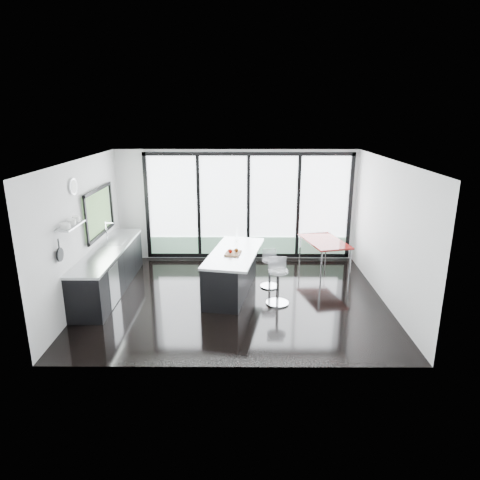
{
  "coord_description": "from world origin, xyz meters",
  "views": [
    {
      "loc": [
        0.14,
        -8.08,
        3.66
      ],
      "look_at": [
        0.1,
        0.3,
        1.15
      ],
      "focal_mm": 32.0,
      "sensor_mm": 36.0,
      "label": 1
    }
  ],
  "objects_px": {
    "bar_stool_near": "(278,287)",
    "island": "(231,271)",
    "bar_stool_far": "(270,273)",
    "red_table": "(324,256)"
  },
  "relations": [
    {
      "from": "island",
      "to": "bar_stool_far",
      "type": "bearing_deg",
      "value": 17.49
    },
    {
      "from": "bar_stool_far",
      "to": "island",
      "type": "bearing_deg",
      "value": -165.81
    },
    {
      "from": "island",
      "to": "bar_stool_near",
      "type": "xyz_separation_m",
      "value": [
        0.93,
        -0.6,
        -0.1
      ]
    },
    {
      "from": "red_table",
      "to": "bar_stool_far",
      "type": "bearing_deg",
      "value": -143.14
    },
    {
      "from": "bar_stool_near",
      "to": "bar_stool_far",
      "type": "height_order",
      "value": "bar_stool_near"
    },
    {
      "from": "red_table",
      "to": "bar_stool_near",
      "type": "bearing_deg",
      "value": -123.6
    },
    {
      "from": "bar_stool_near",
      "to": "bar_stool_far",
      "type": "bearing_deg",
      "value": 94.13
    },
    {
      "from": "island",
      "to": "bar_stool_far",
      "type": "height_order",
      "value": "island"
    },
    {
      "from": "bar_stool_near",
      "to": "island",
      "type": "bearing_deg",
      "value": 144.36
    },
    {
      "from": "island",
      "to": "bar_stool_near",
      "type": "height_order",
      "value": "island"
    }
  ]
}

